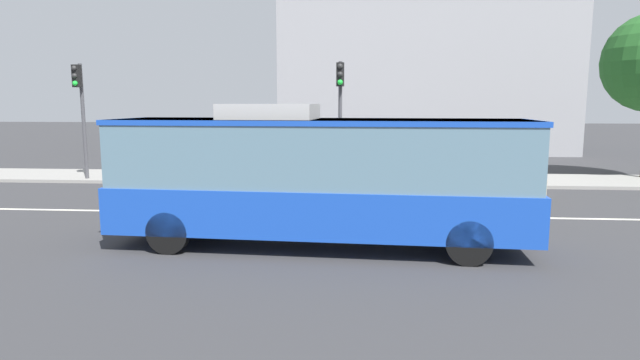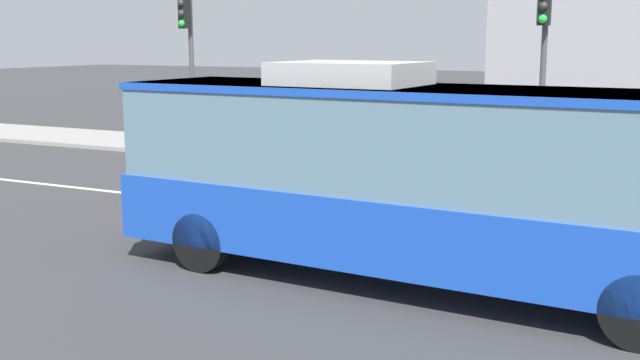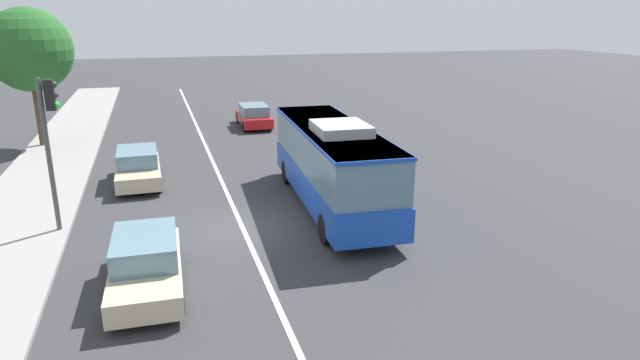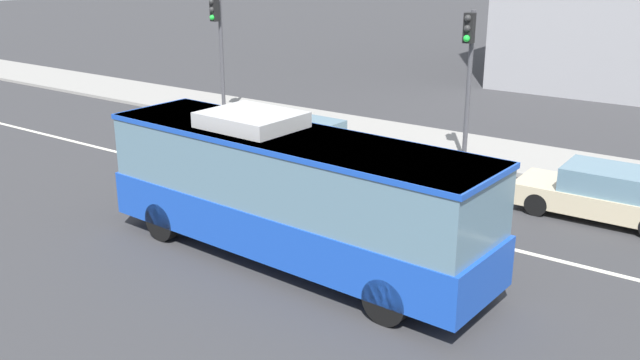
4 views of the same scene
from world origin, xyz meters
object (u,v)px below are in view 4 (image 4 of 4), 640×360
at_px(transit_bus, 290,189).
at_px(traffic_light_mid_block, 218,36).
at_px(sedan_beige, 604,194).
at_px(sedan_beige_ahead, 300,140).
at_px(traffic_light_near_corner, 469,61).

bearing_deg(transit_bus, traffic_light_mid_block, 142.16).
relative_size(sedan_beige, sedan_beige_ahead, 0.99).
relative_size(transit_bus, traffic_light_mid_block, 1.95).
distance_m(traffic_light_near_corner, traffic_light_mid_block, 11.40).
xyz_separation_m(sedan_beige_ahead, traffic_light_near_corner, (4.92, 2.69, 2.84)).
bearing_deg(traffic_light_near_corner, sedan_beige_ahead, -61.94).
xyz_separation_m(transit_bus, sedan_beige, (5.38, 7.11, -1.09)).
distance_m(transit_bus, sedan_beige, 8.98).
height_order(transit_bus, sedan_beige_ahead, transit_bus).
relative_size(sedan_beige_ahead, traffic_light_mid_block, 0.87).
distance_m(sedan_beige_ahead, traffic_light_mid_block, 7.66).
distance_m(transit_bus, traffic_light_mid_block, 15.00).
xyz_separation_m(transit_bus, traffic_light_mid_block, (-11.27, 9.74, 1.75)).
distance_m(sedan_beige, traffic_light_near_corner, 6.42).
bearing_deg(sedan_beige_ahead, traffic_light_mid_block, -22.98).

